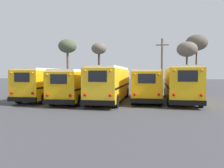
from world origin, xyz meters
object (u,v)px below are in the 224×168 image
at_px(school_bus_0, 50,83).
at_px(school_bus_3, 146,83).
at_px(bare_tree_1, 99,50).
at_px(school_bus_1, 78,84).
at_px(bare_tree_2, 197,43).
at_px(school_bus_2, 110,83).
at_px(bare_tree_3, 67,47).
at_px(utility_pole, 162,64).
at_px(school_bus_4, 180,83).
at_px(bare_tree_0, 187,50).

relative_size(school_bus_0, school_bus_3, 0.97).
bearing_deg(bare_tree_1, school_bus_1, -81.30).
relative_size(school_bus_3, bare_tree_2, 1.08).
bearing_deg(school_bus_2, bare_tree_3, 123.67).
xyz_separation_m(utility_pole, bare_tree_1, (-11.77, 10.22, 3.36)).
height_order(bare_tree_2, bare_tree_3, bare_tree_2).
bearing_deg(bare_tree_2, bare_tree_1, 171.55).
bearing_deg(school_bus_0, utility_pole, 44.62).
bearing_deg(school_bus_4, school_bus_1, -171.55).
distance_m(school_bus_2, utility_pole, 13.33).
relative_size(utility_pole, bare_tree_1, 0.87).
bearing_deg(bare_tree_0, school_bus_3, -112.03).
distance_m(school_bus_1, bare_tree_1, 23.27).
bearing_deg(bare_tree_3, school_bus_3, -45.41).
height_order(school_bus_2, bare_tree_1, bare_tree_1).
xyz_separation_m(school_bus_3, bare_tree_3, (-13.81, 14.01, 5.52)).
xyz_separation_m(bare_tree_1, bare_tree_3, (-3.99, -6.40, -0.15)).
distance_m(school_bus_2, bare_tree_3, 19.87).
relative_size(utility_pole, bare_tree_3, 0.89).
bearing_deg(school_bus_0, bare_tree_2, 47.14).
xyz_separation_m(school_bus_0, bare_tree_2, (17.61, 18.98, 6.10)).
xyz_separation_m(school_bus_0, school_bus_2, (6.41, -0.69, 0.07)).
bearing_deg(school_bus_3, utility_pole, 79.17).
height_order(school_bus_1, school_bus_3, school_bus_3).
bearing_deg(bare_tree_0, bare_tree_2, 55.54).
relative_size(school_bus_0, bare_tree_3, 1.15).
height_order(school_bus_1, bare_tree_3, bare_tree_3).
height_order(school_bus_4, bare_tree_0, bare_tree_0).
distance_m(school_bus_0, school_bus_2, 6.45).
bearing_deg(school_bus_2, bare_tree_0, 61.21).
xyz_separation_m(school_bus_4, bare_tree_3, (-17.01, 14.48, 5.38)).
distance_m(school_bus_1, bare_tree_2, 25.14).
distance_m(school_bus_2, bare_tree_1, 23.93).
bearing_deg(school_bus_3, school_bus_1, -163.55).
bearing_deg(school_bus_4, bare_tree_1, 121.96).
xyz_separation_m(utility_pole, bare_tree_2, (6.05, 7.57, 3.86)).
relative_size(school_bus_1, school_bus_4, 0.96).
relative_size(school_bus_0, utility_pole, 1.29).
bearing_deg(utility_pole, school_bus_3, -100.83).
height_order(school_bus_0, school_bus_4, school_bus_4).
bearing_deg(bare_tree_0, utility_pole, -130.99).
bearing_deg(bare_tree_1, utility_pole, -40.97).
distance_m(school_bus_3, utility_pole, 10.63).
height_order(school_bus_0, bare_tree_2, bare_tree_2).
distance_m(bare_tree_0, bare_tree_1, 16.80).
distance_m(school_bus_1, utility_pole, 14.87).
xyz_separation_m(school_bus_1, bare_tree_1, (-3.41, 22.30, 5.68)).
height_order(utility_pole, bare_tree_1, bare_tree_1).
bearing_deg(utility_pole, school_bus_0, -135.38).
distance_m(school_bus_0, school_bus_3, 9.69).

